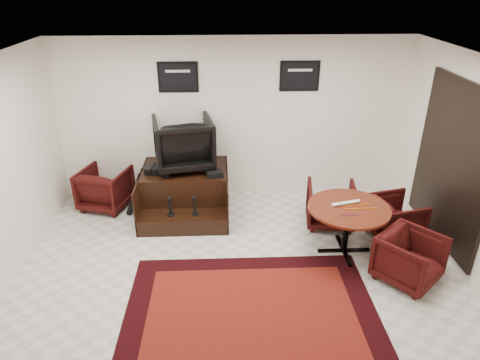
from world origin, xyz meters
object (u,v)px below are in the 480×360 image
table_chair_window (396,216)px  meeting_table (348,213)px  shine_chair (183,140)px  shine_podium (186,192)px  table_chair_corner (410,256)px  armchair_side (105,186)px  table_chair_back (331,203)px

table_chair_window → meeting_table: bearing=100.6°
shine_chair → shine_podium: bearing=78.5°
meeting_table → table_chair_corner: (0.66, -0.67, -0.28)m
shine_chair → armchair_side: (-1.39, 0.02, -0.82)m
shine_chair → table_chair_back: size_ratio=1.26×
meeting_table → armchair_side: bearing=158.2°
table_chair_window → table_chair_back: bearing=52.9°
shine_podium → table_chair_window: (3.26, -0.96, 0.02)m
armchair_side → meeting_table: 4.08m
armchair_side → table_chair_corner: 4.94m
armchair_side → shine_podium: bearing=-170.1°
shine_podium → armchair_side: armchair_side is taller
meeting_table → shine_chair: bearing=148.0°
shine_chair → table_chair_corner: 3.83m
armchair_side → table_chair_corner: (4.44, -2.18, -0.02)m
shine_podium → armchair_side: 1.40m
shine_podium → meeting_table: (2.39, -1.34, 0.31)m
shine_podium → shine_chair: shine_chair is taller
shine_podium → armchair_side: bearing=173.2°
shine_podium → meeting_table: bearing=-29.3°
shine_chair → meeting_table: shine_chair is taller
shine_podium → table_chair_corner: (3.05, -2.01, 0.03)m
shine_chair → meeting_table: (2.39, -1.49, -0.56)m
table_chair_back → shine_chair: bearing=-8.3°
meeting_table → table_chair_corner: 0.98m
shine_podium → table_chair_corner: size_ratio=1.99×
meeting_table → table_chair_window: 0.99m
armchair_side → meeting_table: bearing=174.9°
table_chair_back → table_chair_window: size_ratio=1.06×
shine_podium → table_chair_back: table_chair_back is taller
shine_chair → table_chair_corner: shine_chair is taller
table_chair_back → shine_podium: bearing=-5.0°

